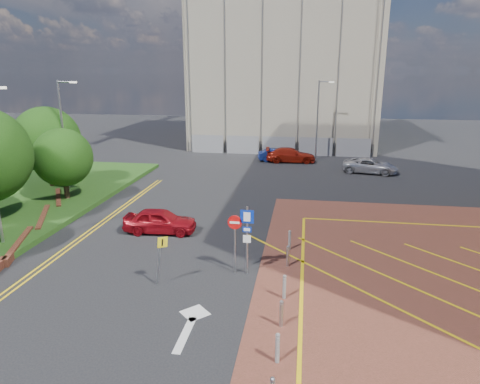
% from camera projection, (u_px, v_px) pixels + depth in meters
% --- Properties ---
extents(ground, '(140.00, 140.00, 0.00)m').
position_uv_depth(ground, '(232.00, 283.00, 18.64)').
color(ground, black).
rests_on(ground, ground).
extents(retaining_wall, '(6.06, 20.33, 0.40)m').
position_uv_depth(retaining_wall, '(16.00, 245.00, 22.22)').
color(retaining_wall, brown).
rests_on(retaining_wall, ground).
extents(tree_c, '(4.00, 4.00, 4.90)m').
position_uv_depth(tree_c, '(63.00, 158.00, 29.26)').
color(tree_c, '#3D2B1C').
rests_on(tree_c, grass_bed).
extents(tree_d, '(5.00, 5.00, 6.08)m').
position_uv_depth(tree_d, '(47.00, 140.00, 32.37)').
color(tree_d, '#3D2B1C').
rests_on(tree_d, grass_bed).
extents(lamp_left_far, '(1.53, 0.16, 8.00)m').
position_uv_depth(lamp_left_far, '(64.00, 132.00, 30.89)').
color(lamp_left_far, '#9EA0A8').
rests_on(lamp_left_far, grass_bed).
extents(lamp_back, '(1.53, 0.16, 8.00)m').
position_uv_depth(lamp_back, '(318.00, 117.00, 43.47)').
color(lamp_back, '#9EA0A8').
rests_on(lamp_back, ground).
extents(sign_cluster, '(1.17, 0.12, 3.20)m').
position_uv_depth(sign_cluster, '(242.00, 233.00, 19.00)').
color(sign_cluster, '#9EA0A8').
rests_on(sign_cluster, ground).
extents(warning_sign, '(0.59, 0.38, 2.25)m').
position_uv_depth(warning_sign, '(160.00, 254.00, 18.07)').
color(warning_sign, '#9EA0A8').
rests_on(warning_sign, ground).
extents(bollard_row, '(0.14, 11.14, 0.90)m').
position_uv_depth(bollard_row, '(283.00, 296.00, 16.59)').
color(bollard_row, '#9EA0A8').
rests_on(bollard_row, forecourt).
extents(construction_building, '(21.20, 19.20, 22.00)m').
position_uv_depth(construction_building, '(286.00, 54.00, 53.67)').
color(construction_building, gray).
rests_on(construction_building, ground).
extents(construction_fence, '(21.60, 0.06, 2.00)m').
position_uv_depth(construction_fence, '(288.00, 146.00, 46.74)').
color(construction_fence, gray).
rests_on(construction_fence, ground).
extents(car_red_left, '(4.19, 1.91, 1.39)m').
position_uv_depth(car_red_left, '(160.00, 221.00, 24.31)').
color(car_red_left, maroon).
rests_on(car_red_left, ground).
extents(car_blue_back, '(4.01, 2.09, 1.26)m').
position_uv_depth(car_blue_back, '(277.00, 155.00, 43.74)').
color(car_blue_back, navy).
rests_on(car_blue_back, ground).
extents(car_red_back, '(5.12, 2.40, 1.44)m').
position_uv_depth(car_red_back, '(291.00, 155.00, 43.18)').
color(car_red_back, maroon).
rests_on(car_red_back, ground).
extents(car_silver_back, '(5.16, 3.13, 1.34)m').
position_uv_depth(car_silver_back, '(370.00, 166.00, 38.57)').
color(car_silver_back, '#B5B4BC').
rests_on(car_silver_back, ground).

